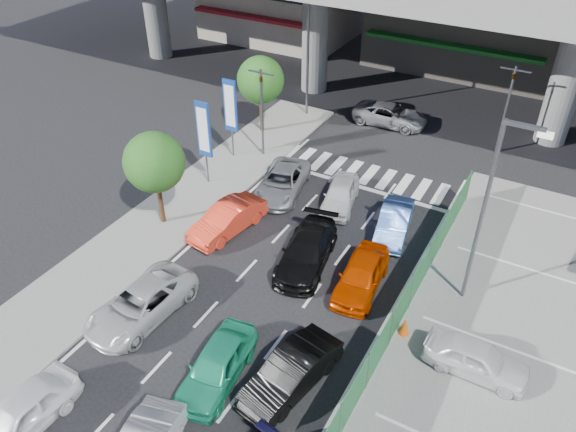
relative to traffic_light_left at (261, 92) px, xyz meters
The scene contains 25 objects.
ground 14.07m from the traffic_light_left, 62.68° to the right, with size 120.00×120.00×0.00m, color black.
parking_lot 20.28m from the traffic_light_left, 30.17° to the right, with size 12.00×28.00×0.06m, color slate.
sidewalk_left 8.93m from the traffic_light_left, 95.71° to the right, with size 4.00×30.00×0.12m, color slate.
fence_run 16.20m from the traffic_light_left, 43.73° to the right, with size 0.16×22.00×1.80m, color #216031, non-canonical shape.
traffic_light_left is the anchor object (origin of this frame).
traffic_light_right 13.63m from the traffic_light_left, 30.89° to the left, with size 1.60×1.24×5.20m.
street_lamp_right 14.68m from the traffic_light_left, 24.16° to the right, with size 1.65×0.22×8.00m.
street_lamp_left 6.06m from the traffic_light_left, 91.20° to the left, with size 1.65×0.22×8.00m.
signboard_near 4.22m from the traffic_light_left, 104.02° to the right, with size 0.80×0.14×4.70m.
signboard_far 1.93m from the traffic_light_left, 144.30° to the right, with size 0.80×0.14×4.70m.
tree_near 8.06m from the traffic_light_left, 95.71° to the right, with size 2.80×2.80×4.80m.
tree_far 3.02m from the traffic_light_left, 122.62° to the left, with size 2.80×2.80×4.80m.
van_white_back_left 19.40m from the traffic_light_left, 82.57° to the right, with size 1.63×4.05×1.38m, color white.
sedan_white_mid_left 13.88m from the traffic_light_left, 79.42° to the right, with size 2.21×4.79×1.33m, color silver.
taxi_teal_mid 16.18m from the traffic_light_left, 64.59° to the right, with size 1.63×4.05×1.38m, color #20A074.
hatch_black_mid_right 16.52m from the traffic_light_left, 55.42° to the right, with size 1.46×4.19×1.38m, color black.
taxi_orange_left 8.06m from the traffic_light_left, 71.80° to the right, with size 1.45×4.17×1.37m, color #F43821.
sedan_black_mid 10.39m from the traffic_light_left, 47.70° to the right, with size 1.93×4.76×1.38m, color black.
taxi_orange_right 12.45m from the traffic_light_left, 39.10° to the right, with size 1.63×4.05×1.38m, color #B93100.
wagon_silver_front_left 5.23m from the traffic_light_left, 44.74° to the right, with size 2.10×4.56×1.27m, color #93949A.
sedan_white_front_mid 7.30m from the traffic_light_left, 22.41° to the right, with size 1.52×3.77×1.28m, color silver.
kei_truck_front_right 10.33m from the traffic_light_left, 20.03° to the right, with size 1.35×3.86×1.27m, color #4266B8.
crossing_wagon_silver 9.45m from the traffic_light_left, 55.98° to the left, with size 2.14×4.65×1.29m, color gray.
parked_sedan_white 17.77m from the traffic_light_left, 33.51° to the right, with size 1.48×3.67×1.25m, color silver.
traffic_cone 15.35m from the traffic_light_left, 37.89° to the right, with size 0.40×0.40×0.77m, color #ED500D.
Camera 1 is at (8.92, -12.18, 16.19)m, focal length 35.00 mm.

